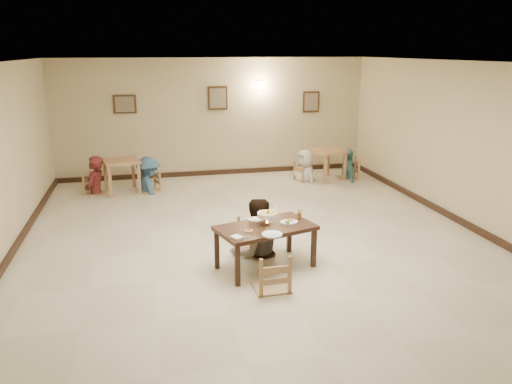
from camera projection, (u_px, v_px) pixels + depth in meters
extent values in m
plane|color=beige|center=(258.00, 243.00, 8.54)|extent=(10.00, 10.00, 0.00)
plane|color=white|center=(258.00, 62.00, 7.71)|extent=(10.00, 10.00, 0.00)
plane|color=beige|center=(214.00, 118.00, 12.81)|extent=(10.00, 0.00, 10.00)
plane|color=beige|center=(420.00, 304.00, 3.44)|extent=(10.00, 0.00, 10.00)
plane|color=beige|center=(474.00, 147.00, 8.98)|extent=(0.00, 10.00, 10.00)
cube|color=black|center=(215.00, 172.00, 13.18)|extent=(8.00, 0.06, 0.12)
cube|color=black|center=(7.00, 261.00, 7.68)|extent=(0.06, 10.00, 0.12)
cube|color=black|center=(463.00, 223.00, 9.37)|extent=(0.06, 10.00, 0.12)
cube|color=#372414|center=(125.00, 104.00, 12.20)|extent=(0.55, 0.03, 0.45)
cube|color=gray|center=(125.00, 104.00, 12.18)|extent=(0.45, 0.01, 0.37)
cube|color=#372414|center=(218.00, 98.00, 12.66)|extent=(0.50, 0.03, 0.60)
cube|color=gray|center=(218.00, 98.00, 12.64)|extent=(0.41, 0.01, 0.49)
cube|color=#372414|center=(311.00, 102.00, 13.23)|extent=(0.45, 0.03, 0.55)
cube|color=gray|center=(311.00, 102.00, 13.22)|extent=(0.37, 0.01, 0.45)
cube|color=#FFD88C|center=(260.00, 85.00, 12.81)|extent=(0.16, 0.05, 0.22)
cube|color=#372016|center=(265.00, 228.00, 7.42)|extent=(1.59, 1.17, 0.06)
cube|color=#372016|center=(237.00, 266.00, 6.92)|extent=(0.07, 0.07, 0.60)
cube|color=#372016|center=(314.00, 248.00, 7.53)|extent=(0.07, 0.07, 0.60)
cube|color=#372016|center=(217.00, 249.00, 7.49)|extent=(0.07, 0.07, 0.60)
cube|color=#372016|center=(289.00, 234.00, 8.10)|extent=(0.07, 0.07, 0.60)
cube|color=tan|center=(254.00, 224.00, 8.09)|extent=(0.48, 0.48, 0.05)
cube|color=tan|center=(271.00, 257.00, 6.80)|extent=(0.48, 0.48, 0.05)
imported|color=gray|center=(256.00, 199.00, 7.89)|extent=(1.00, 0.84, 1.84)
torus|color=silver|center=(267.00, 217.00, 7.44)|extent=(0.23, 0.23, 0.01)
cylinder|color=silver|center=(267.00, 224.00, 7.47)|extent=(0.06, 0.06, 0.03)
cone|color=#FFA526|center=(267.00, 221.00, 7.46)|extent=(0.03, 0.03, 0.05)
cylinder|color=white|center=(267.00, 215.00, 7.43)|extent=(0.29, 0.29, 0.07)
cylinder|color=#C17D28|center=(267.00, 213.00, 7.42)|extent=(0.26, 0.26, 0.02)
sphere|color=#2D7223|center=(268.00, 212.00, 7.41)|extent=(0.04, 0.04, 0.04)
cylinder|color=silver|center=(274.00, 209.00, 7.49)|extent=(0.14, 0.08, 0.09)
cylinder|color=silver|center=(272.00, 219.00, 7.53)|extent=(0.01, 0.01, 0.13)
cylinder|color=silver|center=(261.00, 220.00, 7.49)|extent=(0.01, 0.01, 0.13)
cylinder|color=silver|center=(269.00, 223.00, 7.36)|extent=(0.01, 0.01, 0.13)
cylinder|color=white|center=(256.00, 219.00, 7.68)|extent=(0.28, 0.28, 0.02)
ellipsoid|color=white|center=(256.00, 219.00, 7.68)|extent=(0.18, 0.15, 0.06)
cylinder|color=white|center=(272.00, 234.00, 7.05)|extent=(0.29, 0.29, 0.02)
ellipsoid|color=white|center=(272.00, 234.00, 7.05)|extent=(0.19, 0.16, 0.07)
cylinder|color=white|center=(289.00, 222.00, 7.54)|extent=(0.28, 0.28, 0.02)
sphere|color=#2D7223|center=(288.00, 222.00, 7.46)|extent=(0.05, 0.05, 0.05)
cylinder|color=white|center=(249.00, 231.00, 7.19)|extent=(0.11, 0.11, 0.02)
cylinder|color=#AC2104|center=(249.00, 230.00, 7.19)|extent=(0.09, 0.09, 0.01)
cube|color=white|center=(237.00, 237.00, 6.93)|extent=(0.18, 0.20, 0.03)
cube|color=silver|center=(239.00, 235.00, 7.01)|extent=(0.09, 0.16, 0.01)
cube|color=silver|center=(241.00, 235.00, 7.02)|extent=(0.09, 0.16, 0.01)
cylinder|color=white|center=(299.00, 214.00, 7.73)|extent=(0.07, 0.07, 0.13)
cylinder|color=orange|center=(299.00, 215.00, 7.73)|extent=(0.06, 0.06, 0.10)
cube|color=tan|center=(121.00, 161.00, 11.39)|extent=(0.91, 0.91, 0.06)
cube|color=tan|center=(110.00, 182.00, 11.08)|extent=(0.07, 0.07, 0.71)
cube|color=tan|center=(139.00, 179.00, 11.34)|extent=(0.07, 0.07, 0.71)
cube|color=tan|center=(106.00, 176.00, 11.65)|extent=(0.07, 0.07, 0.71)
cube|color=tan|center=(133.00, 173.00, 11.91)|extent=(0.07, 0.07, 0.71)
cube|color=tan|center=(327.00, 151.00, 12.52)|extent=(0.98, 0.98, 0.06)
cube|color=tan|center=(325.00, 170.00, 12.19)|extent=(0.07, 0.07, 0.70)
cube|color=tan|center=(345.00, 167.00, 12.53)|extent=(0.07, 0.07, 0.70)
cube|color=tan|center=(309.00, 165.00, 12.71)|extent=(0.07, 0.07, 0.70)
cube|color=tan|center=(328.00, 162.00, 13.05)|extent=(0.07, 0.07, 0.70)
cube|color=tan|center=(95.00, 176.00, 11.34)|extent=(0.42, 0.42, 0.05)
cube|color=tan|center=(149.00, 173.00, 11.58)|extent=(0.44, 0.44, 0.05)
cube|color=tan|center=(305.00, 165.00, 12.53)|extent=(0.42, 0.42, 0.05)
cube|color=tan|center=(349.00, 160.00, 12.65)|extent=(0.49, 0.49, 0.05)
imported|color=maroon|center=(93.00, 156.00, 11.21)|extent=(0.61, 0.75, 1.76)
imported|color=teal|center=(148.00, 157.00, 11.47)|extent=(0.93, 1.19, 1.62)
imported|color=silver|center=(305.00, 150.00, 12.42)|extent=(0.73, 0.89, 1.57)
imported|color=teal|center=(349.00, 149.00, 12.57)|extent=(0.49, 0.95, 1.55)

